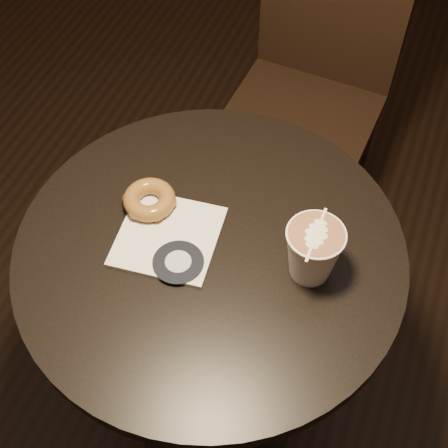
% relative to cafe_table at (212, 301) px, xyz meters
% --- Properties ---
extents(cafe_table, '(0.70, 0.70, 0.75)m').
position_rel_cafe_table_xyz_m(cafe_table, '(0.00, 0.00, 0.00)').
color(cafe_table, black).
rests_on(cafe_table, ground).
extents(chair, '(0.42, 0.42, 1.00)m').
position_rel_cafe_table_xyz_m(chair, '(-0.01, 0.77, 0.01)').
color(chair, black).
rests_on(chair, ground).
extents(pastry_bag, '(0.19, 0.19, 0.01)m').
position_rel_cafe_table_xyz_m(pastry_bag, '(-0.08, -0.01, 0.20)').
color(pastry_bag, white).
rests_on(pastry_bag, cafe_table).
extents(doughnut, '(0.10, 0.10, 0.03)m').
position_rel_cafe_table_xyz_m(doughnut, '(-0.14, 0.04, 0.22)').
color(doughnut, brown).
rests_on(doughnut, pastry_bag).
extents(latte_cup, '(0.10, 0.10, 0.11)m').
position_rel_cafe_table_xyz_m(latte_cup, '(0.18, 0.02, 0.25)').
color(latte_cup, white).
rests_on(latte_cup, cafe_table).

